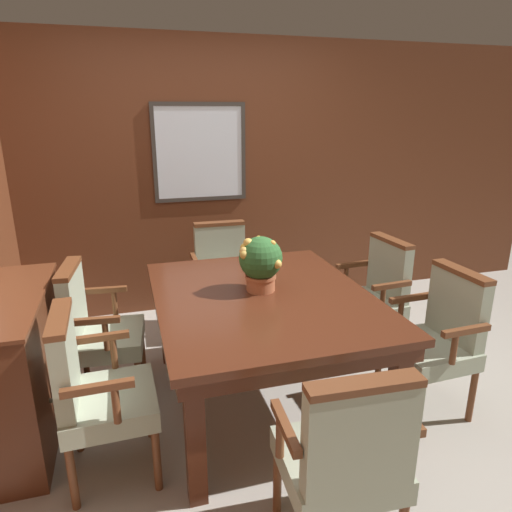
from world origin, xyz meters
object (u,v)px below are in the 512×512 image
Objects in this scene: chair_head_near at (346,455)px; potted_plant at (260,262)px; sideboard_cabinet at (13,368)px; dining_table at (263,308)px; chair_left_near at (94,388)px; chair_head_far at (223,272)px; chair_left_far at (95,326)px; chair_right_near at (438,334)px; chair_right_far at (374,292)px.

potted_plant is at bearing -87.00° from chair_head_near.
potted_plant is 0.31× the size of sideboard_cabinet.
sideboard_cabinet reaches higher than dining_table.
potted_plant is (0.01, 0.07, 0.28)m from dining_table.
dining_table is 0.29m from potted_plant.
chair_left_near reaches higher than sideboard_cabinet.
chair_head_near is 1.00× the size of chair_head_far.
sideboard_cabinet is at bearing 176.08° from dining_table.
potted_plant is 1.54m from sideboard_cabinet.
chair_left_near is at bearing -159.83° from dining_table.
chair_left_far is 1.80m from chair_head_near.
chair_right_near is at bearing -139.54° from chair_head_near.
chair_left_far is at bearing 0.81° from chair_left_near.
chair_right_far is 2.46m from sideboard_cabinet.
chair_left_far is (-2.01, -0.02, 0.00)m from chair_right_far.
chair_right_far and chair_left_near have the same top height.
chair_head_near is 1.00× the size of chair_right_near.
dining_table is 1.06m from chair_left_near.
chair_left_far and chair_head_far have the same top height.
chair_right_far is 0.73m from chair_right_near.
chair_right_far is 2.67× the size of potted_plant.
chair_left_near is 2.67× the size of potted_plant.
chair_head_near is 2.28m from chair_head_far.
sideboard_cabinet is (-1.44, -1.06, -0.08)m from chair_head_far.
dining_table is 1.47m from sideboard_cabinet.
chair_head_far is 1.16m from potted_plant.
dining_table is 1.16m from chair_head_far.
chair_head_far is at bearing 90.24° from dining_table.
potted_plant is at bearing -1.06° from sideboard_cabinet.
potted_plant is at bearing -77.28° from chair_right_far.
chair_right_far and chair_head_near have the same top height.
chair_right_far is at bearing 6.42° from sideboard_cabinet.
chair_head_far is 1.79m from sideboard_cabinet.
chair_head_near is at bearing -88.79° from chair_head_far.
chair_right_near is 0.82× the size of sideboard_cabinet.
chair_right_far is 1.80m from chair_head_near.
chair_left_near is at bearing -156.32° from potted_plant.
chair_right_far and chair_left_far have the same top height.
chair_left_far is 0.51m from sideboard_cabinet.
chair_right_near is at bearing -103.70° from chair_left_far.
chair_head_near and chair_right_near have the same top height.
dining_table is at bearing -103.98° from chair_left_far.
sideboard_cabinet is (-0.44, -0.26, -0.08)m from chair_left_far.
dining_table is 1.72× the size of chair_head_far.
chair_head_near reaches higher than dining_table.
chair_left_near is at bearing -34.71° from chair_head_near.
chair_left_near is at bearing -172.20° from chair_left_far.
chair_head_near is 1.25m from chair_left_near.
chair_left_near is (0.03, -0.72, 0.00)m from chair_left_far.
chair_right_near is (1.02, 0.78, 0.00)m from chair_head_near.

